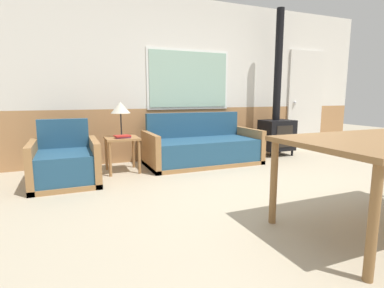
# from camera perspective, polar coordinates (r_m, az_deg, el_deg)

# --- Properties ---
(ground_plane) EXTENTS (16.00, 16.00, 0.00)m
(ground_plane) POSITION_cam_1_polar(r_m,az_deg,el_deg) (3.30, 19.60, -10.54)
(ground_plane) COLOR #B2A58C
(wall_back) EXTENTS (7.20, 0.09, 2.70)m
(wall_back) POSITION_cam_1_polar(r_m,az_deg,el_deg) (5.35, 0.74, 12.00)
(wall_back) COLOR #AD7A4C
(wall_back) RESTS_ON ground_plane
(couch) EXTENTS (1.80, 0.86, 0.80)m
(couch) POSITION_cam_1_polar(r_m,az_deg,el_deg) (4.81, 1.98, -0.91)
(couch) COLOR #9E7042
(couch) RESTS_ON ground_plane
(armchair) EXTENTS (0.79, 0.86, 0.78)m
(armchair) POSITION_cam_1_polar(r_m,az_deg,el_deg) (4.05, -23.01, -3.60)
(armchair) COLOR #9E7042
(armchair) RESTS_ON ground_plane
(side_table) EXTENTS (0.46, 0.46, 0.50)m
(side_table) POSITION_cam_1_polar(r_m,az_deg,el_deg) (4.38, -13.19, 0.02)
(side_table) COLOR #9E7042
(side_table) RESTS_ON ground_plane
(table_lamp) EXTENTS (0.28, 0.28, 0.50)m
(table_lamp) POSITION_cam_1_polar(r_m,az_deg,el_deg) (4.42, -13.46, 6.63)
(table_lamp) COLOR #262628
(table_lamp) RESTS_ON side_table
(book_stack) EXTENTS (0.23, 0.19, 0.04)m
(book_stack) POSITION_cam_1_polar(r_m,az_deg,el_deg) (4.29, -13.06, 1.40)
(book_stack) COLOR #994C84
(book_stack) RESTS_ON side_table
(wood_stove) EXTENTS (0.57, 0.44, 2.60)m
(wood_stove) POSITION_cam_1_polar(r_m,az_deg,el_deg) (5.70, 15.89, 4.22)
(wood_stove) COLOR black
(wood_stove) RESTS_ON ground_plane
(entry_door) EXTENTS (0.88, 0.09, 1.99)m
(entry_door) POSITION_cam_1_polar(r_m,az_deg,el_deg) (6.66, 20.78, 7.76)
(entry_door) COLOR silver
(entry_door) RESTS_ON ground_plane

